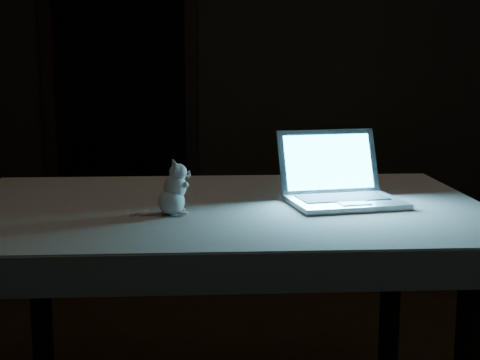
# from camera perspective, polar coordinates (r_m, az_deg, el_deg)

# --- Properties ---
(back_wall) EXTENTS (4.50, 0.04, 2.60)m
(back_wall) POSITION_cam_1_polar(r_m,az_deg,el_deg) (4.79, 3.39, 9.75)
(back_wall) COLOR black
(back_wall) RESTS_ON ground
(doorway) EXTENTS (1.06, 0.36, 2.13)m
(doorway) POSITION_cam_1_polar(r_m,az_deg,el_deg) (4.88, -9.76, 6.87)
(doorway) COLOR black
(doorway) RESTS_ON back_wall
(table) EXTENTS (1.65, 1.13, 0.84)m
(table) POSITION_cam_1_polar(r_m,az_deg,el_deg) (2.34, -1.53, -12.35)
(table) COLOR black
(table) RESTS_ON floor
(tablecloth) EXTENTS (1.70, 1.14, 0.10)m
(tablecloth) POSITION_cam_1_polar(r_m,az_deg,el_deg) (2.18, -0.85, -3.58)
(tablecloth) COLOR beige
(tablecloth) RESTS_ON table
(laptop) EXTENTS (0.41, 0.38, 0.23)m
(laptop) POSITION_cam_1_polar(r_m,az_deg,el_deg) (2.21, 8.74, 0.93)
(laptop) COLOR #A5A6AA
(laptop) RESTS_ON tablecloth
(plush_mouse) EXTENTS (0.14, 0.14, 0.16)m
(plush_mouse) POSITION_cam_1_polar(r_m,az_deg,el_deg) (2.06, -5.67, -0.64)
(plush_mouse) COLOR silver
(plush_mouse) RESTS_ON tablecloth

